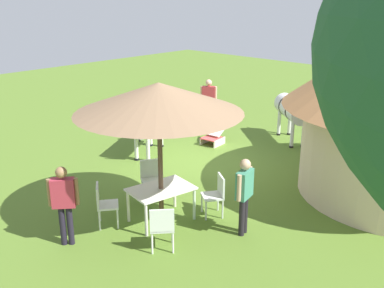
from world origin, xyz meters
TOP-DOWN VIEW (x-y plane):
  - ground_plane at (0.00, 0.00)m, footprint 36.00×36.00m
  - shade_umbrella at (2.95, 1.44)m, footprint 3.31×3.31m
  - patio_dining_table at (2.95, 1.44)m, footprint 1.41×1.07m
  - patio_chair_west_end at (2.35, 0.44)m, footprint 0.59×0.59m
  - patio_chair_east_end at (3.90, 0.75)m, footprint 0.60×0.60m
  - patio_chair_near_lawn at (3.74, 2.32)m, footprint 0.61×0.61m
  - patio_chair_near_hut at (1.98, 2.11)m, footprint 0.60×0.60m
  - guest_beside_umbrella at (4.82, 0.83)m, footprint 0.45×0.43m
  - guest_behind_table at (2.22, 3.02)m, footprint 0.56×0.28m
  - standing_watcher at (-3.05, -2.56)m, footprint 0.41×0.51m
  - striped_lounge_chair at (-1.58, -1.04)m, footprint 0.87×0.63m
  - zebra_nearest_camera at (0.33, -1.88)m, footprint 2.10×1.45m
  - zebra_by_umbrella at (-3.45, 0.60)m, footprint 1.69×1.95m

SIDE VIEW (x-z plane):
  - ground_plane at x=0.00m, z-range 0.00..0.00m
  - striped_lounge_chair at x=-1.58m, z-range -0.05..0.55m
  - patio_chair_west_end at x=2.35m, z-range 0.07..0.97m
  - patio_chair_east_end at x=3.90m, z-range 0.07..0.97m
  - patio_chair_near_lawn at x=3.74m, z-range 0.07..0.97m
  - patio_chair_near_hut at x=1.98m, z-range 0.07..0.97m
  - patio_dining_table at x=2.95m, z-range 0.28..1.02m
  - guest_beside_umbrella at x=4.82m, z-range 0.16..1.74m
  - guest_behind_table at x=2.22m, z-range 0.16..1.74m
  - zebra_nearest_camera at x=0.33m, z-range 0.22..1.73m
  - standing_watcher at x=-3.05m, z-range 0.17..1.81m
  - zebra_by_umbrella at x=-3.45m, z-range 0.25..1.84m
  - shade_umbrella at x=2.95m, z-range 1.16..4.10m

